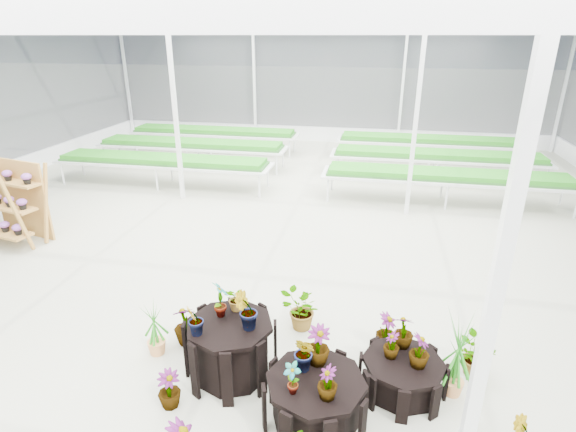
% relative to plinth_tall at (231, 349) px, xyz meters
% --- Properties ---
extents(ground_plane, '(24.00, 24.00, 0.00)m').
position_rel_plinth_tall_xyz_m(ground_plane, '(-0.45, 2.36, -0.40)').
color(ground_plane, gray).
rests_on(ground_plane, ground).
extents(greenhouse_shell, '(18.00, 24.00, 4.50)m').
position_rel_plinth_tall_xyz_m(greenhouse_shell, '(-0.45, 2.36, 1.85)').
color(greenhouse_shell, white).
rests_on(greenhouse_shell, ground).
extents(steel_frame, '(18.00, 24.00, 4.50)m').
position_rel_plinth_tall_xyz_m(steel_frame, '(-0.45, 2.36, 1.85)').
color(steel_frame, silver).
rests_on(steel_frame, ground).
extents(nursery_benches, '(16.00, 7.00, 0.84)m').
position_rel_plinth_tall_xyz_m(nursery_benches, '(-0.45, 9.56, 0.02)').
color(nursery_benches, silver).
rests_on(nursery_benches, ground).
extents(plinth_tall, '(1.40, 1.40, 0.79)m').
position_rel_plinth_tall_xyz_m(plinth_tall, '(0.00, 0.00, 0.00)').
color(plinth_tall, black).
rests_on(plinth_tall, ground).
extents(plinth_mid, '(1.55, 1.55, 0.62)m').
position_rel_plinth_tall_xyz_m(plinth_mid, '(1.20, -0.60, -0.09)').
color(plinth_mid, black).
rests_on(plinth_mid, ground).
extents(plinth_low, '(1.07, 1.07, 0.47)m').
position_rel_plinth_tall_xyz_m(plinth_low, '(2.20, 0.10, -0.16)').
color(plinth_low, black).
rests_on(plinth_low, ground).
extents(shelf_rack, '(1.79, 1.20, 1.74)m').
position_rel_plinth_tall_xyz_m(shelf_rack, '(-5.96, 3.07, 0.47)').
color(shelf_rack, '#A07132').
rests_on(shelf_rack, ground).
extents(nursery_plants, '(4.92, 3.29, 1.31)m').
position_rel_plinth_tall_xyz_m(nursery_plants, '(1.02, 0.11, 0.09)').
color(nursery_plants, '#217619').
rests_on(nursery_plants, ground).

